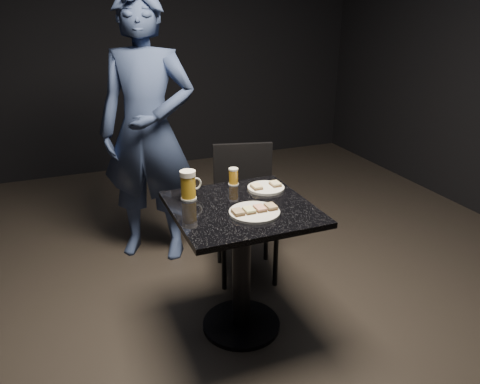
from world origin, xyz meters
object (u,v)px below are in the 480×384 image
Objects in this scene: beer_tumbler at (233,177)px; plate_large at (254,212)px; table at (241,248)px; patron at (148,132)px; plate_small at (266,188)px; chair at (245,202)px; beer_mug at (189,185)px.

plate_large is at bearing -96.60° from beer_tumbler.
table is 0.42m from beer_tumbler.
plate_large is 0.34× the size of table.
patron is 0.83m from beer_tumbler.
patron is 1.15m from table.
plate_small is 2.09× the size of beer_tumbler.
plate_large is 1.20m from patron.
chair reaches higher than plate_small.
plate_small is at bearing -43.35° from beer_tumbler.
beer_mug is at bearing 129.59° from plate_large.
beer_mug is 0.18× the size of chair.
beer_tumbler is (0.29, 0.11, -0.03)m from beer_mug.
beer_mug is at bearing -159.91° from beer_tumbler.
chair is (0.04, 0.41, -0.26)m from plate_small.
table is 0.87× the size of chair.
table is at bearing -47.54° from patron.
plate_large is at bearing -124.65° from plate_small.
beer_tumbler is at bearing 76.41° from table.
patron is at bearing 103.69° from plate_large.
patron is at bearing 92.30° from beer_mug.
beer_tumbler is at bearing 83.40° from plate_large.
chair is (0.23, 0.68, -0.26)m from plate_large.
beer_mug reaches higher than table.
plate_large is at bearing -108.90° from chair.
patron is 2.09× the size of chair.
patron is at bearing 118.03° from plate_small.
beer_tumbler reaches higher than table.
plate_small is at bearing 55.35° from plate_large.
beer_mug is 0.70m from chair.
plate_small is 0.20m from beer_tumbler.
patron is 0.86m from beer_mug.
beer_tumbler is (0.07, 0.30, 0.29)m from table.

